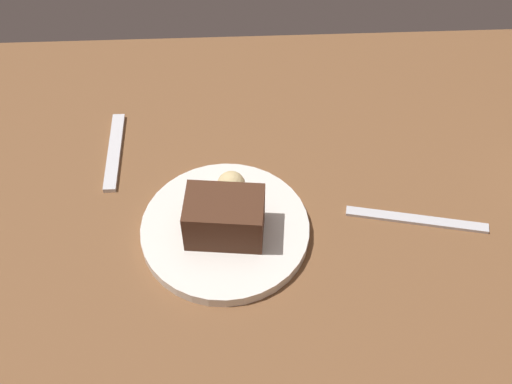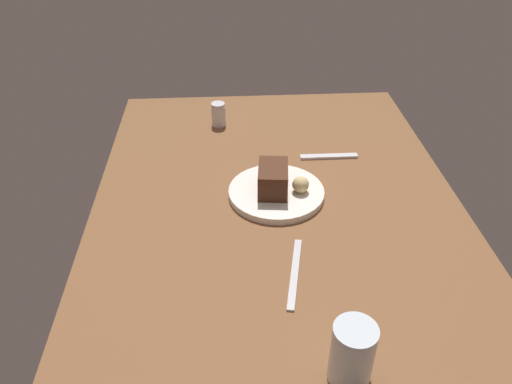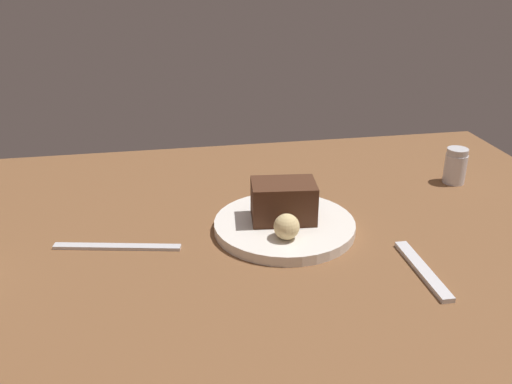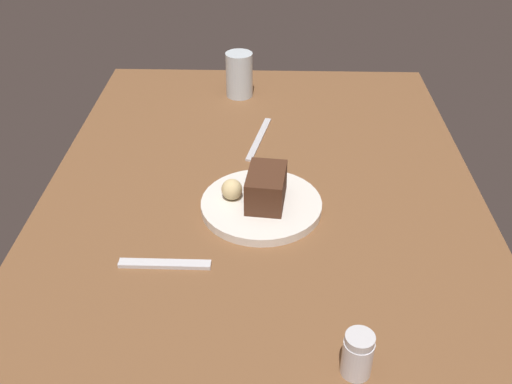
% 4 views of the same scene
% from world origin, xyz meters
% --- Properties ---
extents(dining_table, '(1.20, 0.84, 0.03)m').
position_xyz_m(dining_table, '(0.00, 0.00, 0.01)').
color(dining_table, brown).
rests_on(dining_table, ground).
extents(dessert_plate, '(0.22, 0.22, 0.02)m').
position_xyz_m(dessert_plate, '(0.05, 0.00, 0.04)').
color(dessert_plate, white).
rests_on(dessert_plate, dining_table).
extents(chocolate_cake_slice, '(0.11, 0.08, 0.06)m').
position_xyz_m(chocolate_cake_slice, '(0.05, 0.01, 0.08)').
color(chocolate_cake_slice, '#472819').
rests_on(chocolate_cake_slice, dessert_plate).
extents(bread_roll, '(0.04, 0.04, 0.04)m').
position_xyz_m(bread_roll, '(0.04, -0.05, 0.07)').
color(bread_roll, '#DBC184').
rests_on(bread_roll, dessert_plate).
extents(dessert_spoon, '(0.02, 0.15, 0.01)m').
position_xyz_m(dessert_spoon, '(0.21, -0.15, 0.03)').
color(dessert_spoon, silver).
rests_on(dessert_spoon, dining_table).
extents(butter_knife, '(0.19, 0.05, 0.01)m').
position_xyz_m(butter_knife, '(-0.21, -0.01, 0.03)').
color(butter_knife, silver).
rests_on(butter_knife, dining_table).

